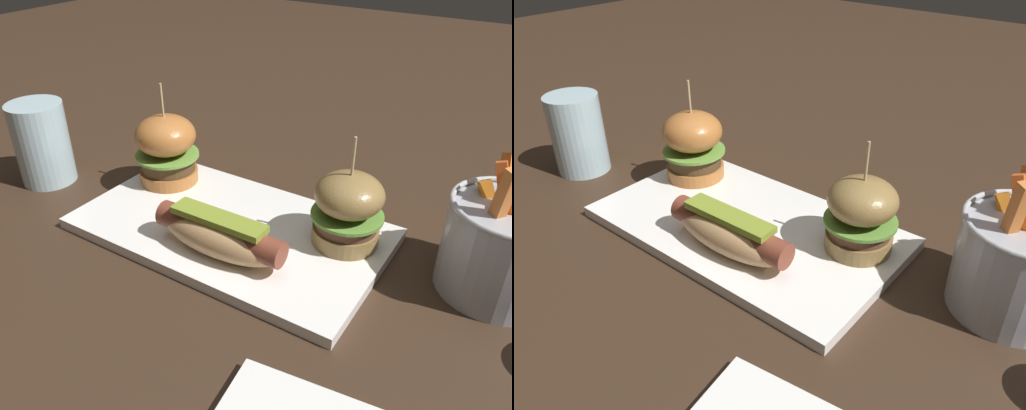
{
  "view_description": "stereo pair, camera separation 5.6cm",
  "coord_description": "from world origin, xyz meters",
  "views": [
    {
      "loc": [
        0.31,
        -0.42,
        0.36
      ],
      "look_at": [
        0.04,
        0.0,
        0.05
      ],
      "focal_mm": 35.19,
      "sensor_mm": 36.0,
      "label": 1
    },
    {
      "loc": [
        0.35,
        -0.39,
        0.36
      ],
      "look_at": [
        0.04,
        0.0,
        0.05
      ],
      "focal_mm": 35.19,
      "sensor_mm": 36.0,
      "label": 2
    }
  ],
  "objects": [
    {
      "name": "hot_dog",
      "position": [
        0.03,
        -0.06,
        0.04
      ],
      "size": [
        0.16,
        0.05,
        0.05
      ],
      "color": "tan",
      "rests_on": "platter_main"
    },
    {
      "name": "platter_main",
      "position": [
        0.0,
        0.0,
        0.01
      ],
      "size": [
        0.38,
        0.22,
        0.01
      ],
      "primitive_type": "cube",
      "color": "white",
      "rests_on": "ground"
    },
    {
      "name": "slider_right",
      "position": [
        0.13,
        0.04,
        0.06
      ],
      "size": [
        0.08,
        0.08,
        0.13
      ],
      "color": "olive",
      "rests_on": "platter_main"
    },
    {
      "name": "ground_plane",
      "position": [
        0.0,
        0.0,
        0.0
      ],
      "size": [
        3.0,
        3.0,
        0.0
      ],
      "primitive_type": "plane",
      "color": "#382619"
    },
    {
      "name": "fries_bucket",
      "position": [
        0.3,
        0.07,
        0.06
      ],
      "size": [
        0.12,
        0.12,
        0.15
      ],
      "color": "#A8AAB2",
      "rests_on": "ground"
    },
    {
      "name": "slider_left",
      "position": [
        -0.14,
        0.05,
        0.06
      ],
      "size": [
        0.09,
        0.09,
        0.14
      ],
      "color": "#B86E33",
      "rests_on": "platter_main"
    },
    {
      "name": "water_glass",
      "position": [
        -0.31,
        -0.03,
        0.06
      ],
      "size": [
        0.08,
        0.08,
        0.12
      ],
      "primitive_type": "cylinder",
      "color": "silver",
      "rests_on": "ground"
    }
  ]
}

